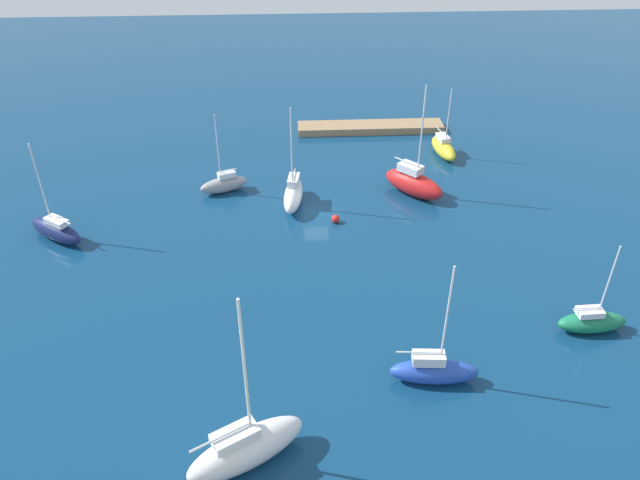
% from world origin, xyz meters
% --- Properties ---
extents(water, '(160.00, 160.00, 0.00)m').
position_xyz_m(water, '(0.00, 0.00, 0.00)').
color(water, navy).
rests_on(water, ground).
extents(pier_dock, '(18.59, 3.14, 0.90)m').
position_xyz_m(pier_dock, '(-7.95, -19.93, 0.45)').
color(pier_dock, '#997A56').
rests_on(pier_dock, ground).
extents(sailboat_white_mid_basin, '(7.83, 5.74, 12.90)m').
position_xyz_m(sailboat_white_mid_basin, '(5.67, 29.12, 1.46)').
color(sailboat_white_mid_basin, white).
rests_on(sailboat_white_mid_basin, water).
extents(sailboat_blue_inner_mooring, '(6.35, 2.23, 10.09)m').
position_xyz_m(sailboat_blue_inner_mooring, '(-7.09, 23.05, 1.05)').
color(sailboat_blue_inner_mooring, '#2347B2').
rests_on(sailboat_blue_inner_mooring, water).
extents(sailboat_red_outer_mooring, '(6.68, 6.80, 12.09)m').
position_xyz_m(sailboat_red_outer_mooring, '(-10.45, -3.30, 1.39)').
color(sailboat_red_outer_mooring, red).
rests_on(sailboat_red_outer_mooring, water).
extents(sailboat_gray_center_basin, '(5.34, 3.34, 8.83)m').
position_xyz_m(sailboat_gray_center_basin, '(9.61, -4.94, 0.95)').
color(sailboat_gray_center_basin, gray).
rests_on(sailboat_gray_center_basin, water).
extents(sailboat_yellow_west_end, '(2.80, 6.08, 8.30)m').
position_xyz_m(sailboat_yellow_west_end, '(-15.71, -12.35, 1.01)').
color(sailboat_yellow_west_end, yellow).
rests_on(sailboat_yellow_west_end, water).
extents(sailboat_navy_east_end, '(6.43, 5.30, 9.81)m').
position_xyz_m(sailboat_navy_east_end, '(24.72, 3.39, 1.06)').
color(sailboat_navy_east_end, '#141E4C').
rests_on(sailboat_navy_east_end, water).
extents(sailboat_green_far_south, '(5.47, 2.05, 7.94)m').
position_xyz_m(sailboat_green_far_south, '(-20.40, 18.51, 0.90)').
color(sailboat_green_far_south, '#19724C').
rests_on(sailboat_green_far_south, water).
extents(sailboat_white_off_beacon, '(2.66, 6.49, 10.80)m').
position_xyz_m(sailboat_white_off_beacon, '(2.27, -1.72, 1.30)').
color(sailboat_white_off_beacon, white).
rests_on(sailboat_white_off_beacon, water).
extents(mooring_buoy_red, '(0.82, 0.82, 0.82)m').
position_xyz_m(mooring_buoy_red, '(-1.81, 1.86, 0.41)').
color(mooring_buoy_red, red).
rests_on(mooring_buoy_red, water).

